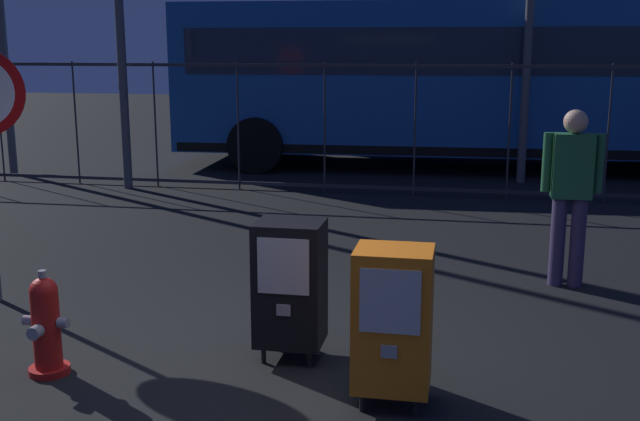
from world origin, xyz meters
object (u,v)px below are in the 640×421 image
(bus_near, at_px, (464,75))
(bus_far, at_px, (469,69))
(fire_hydrant, at_px, (46,326))
(pedestrian, at_px, (571,188))
(newspaper_box_primary, at_px, (290,283))
(newspaper_box_secondary, at_px, (393,319))

(bus_near, distance_m, bus_far, 4.43)
(fire_hydrant, relative_size, pedestrian, 0.45)
(fire_hydrant, relative_size, bus_far, 0.07)
(newspaper_box_primary, relative_size, newspaper_box_secondary, 1.00)
(newspaper_box_primary, height_order, newspaper_box_secondary, same)
(fire_hydrant, bearing_deg, newspaper_box_secondary, -0.19)
(newspaper_box_secondary, bearing_deg, bus_far, 88.55)
(newspaper_box_secondary, height_order, pedestrian, pedestrian)
(newspaper_box_primary, height_order, pedestrian, pedestrian)
(pedestrian, bearing_deg, bus_far, 94.93)
(newspaper_box_primary, bearing_deg, bus_near, 83.36)
(fire_hydrant, height_order, pedestrian, pedestrian)
(fire_hydrant, relative_size, bus_near, 0.07)
(fire_hydrant, xyz_separation_m, bus_far, (2.75, 14.49, 1.36))
(fire_hydrant, relative_size, newspaper_box_primary, 0.73)
(bus_near, relative_size, bus_far, 1.00)
(fire_hydrant, height_order, bus_near, bus_near)
(newspaper_box_primary, relative_size, bus_far, 0.10)
(fire_hydrant, bearing_deg, bus_far, 79.24)
(newspaper_box_primary, bearing_deg, fire_hydrant, -159.49)
(bus_near, bearing_deg, newspaper_box_primary, -99.20)
(fire_hydrant, bearing_deg, newspaper_box_primary, 20.51)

